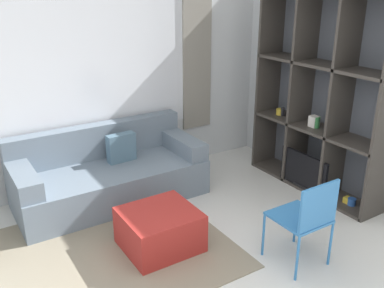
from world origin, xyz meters
TOP-DOWN VIEW (x-y plane):
  - wall_back at (0.00, 3.02)m, footprint 6.20×0.11m
  - wall_right at (2.54, 1.50)m, footprint 0.07×4.19m
  - area_rug at (-0.78, 1.48)m, footprint 2.93×1.96m
  - shelving_unit at (2.33, 1.45)m, footprint 0.42×1.84m
  - couch_main at (0.02, 2.52)m, footprint 2.17×0.95m
  - ottoman at (0.04, 1.29)m, footprint 0.69×0.64m
  - folding_chair at (1.01, 0.36)m, footprint 0.44×0.46m

SIDE VIEW (x-z plane):
  - area_rug at x=-0.78m, z-range 0.00..0.01m
  - ottoman at x=0.04m, z-range 0.00..0.40m
  - couch_main at x=0.02m, z-range -0.12..0.72m
  - folding_chair at x=1.01m, z-range 0.09..0.95m
  - shelving_unit at x=2.33m, z-range -0.04..2.28m
  - wall_right at x=2.54m, z-range 0.00..2.70m
  - wall_back at x=0.00m, z-range 0.01..2.71m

